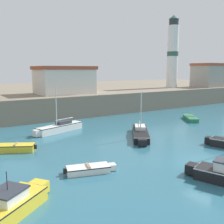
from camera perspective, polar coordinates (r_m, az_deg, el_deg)
ground_plane at (r=20.80m, az=19.83°, el=-10.57°), size 200.00×200.00×0.00m
quay_seawall at (r=55.26m, az=-16.07°, el=3.41°), size 120.00×40.00×3.17m
sailboat_white_0 at (r=29.73m, az=-11.38°, el=-3.32°), size 6.19×2.92×4.97m
dinghy_white_2 at (r=18.06m, az=-4.92°, el=-12.22°), size 3.55×1.87×0.54m
motorboat_yellow_5 at (r=14.05m, az=-21.67°, el=-18.40°), size 4.87×4.08×2.18m
dinghy_yellow_6 at (r=23.83m, az=-20.38°, el=-7.26°), size 3.54×2.50×0.67m
dinghy_green_7 at (r=37.39m, az=16.69°, el=-1.24°), size 3.27×4.12×0.64m
sailboat_black_9 at (r=27.09m, az=6.20°, el=-4.53°), size 4.90×6.16×4.65m
lighthouse at (r=55.79m, az=13.08°, el=12.42°), size 2.26×2.26×14.38m
harbor_shed_near_wharf at (r=41.35m, az=-10.41°, el=6.91°), size 8.43×6.55×4.18m
harbor_shed_mid_row at (r=60.05m, az=20.12°, el=7.57°), size 5.80×5.15×4.99m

